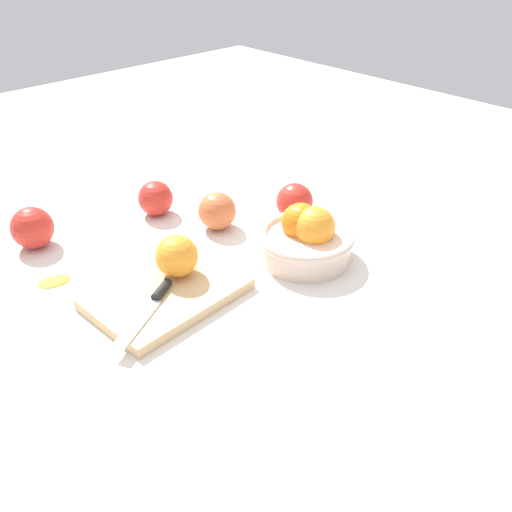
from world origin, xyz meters
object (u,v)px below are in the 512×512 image
at_px(orange_on_board, 177,256).
at_px(apple_back_left, 295,202).
at_px(apple_front_left_2, 156,198).
at_px(apple_front_left, 217,211).
at_px(cutting_board, 167,294).
at_px(knife, 152,304).
at_px(apple_front_right, 32,228).
at_px(bowl, 306,238).

height_order(orange_on_board, apple_back_left, orange_on_board).
relative_size(orange_on_board, apple_front_left_2, 1.00).
xyz_separation_m(apple_front_left, apple_back_left, (-0.13, 0.07, 0.00)).
xyz_separation_m(cutting_board, apple_front_left_2, (-0.15, -0.24, 0.03)).
distance_m(knife, apple_front_left_2, 0.33).
relative_size(cutting_board, apple_front_left_2, 3.34).
height_order(apple_front_left, apple_front_left_2, apple_front_left).
bearing_deg(apple_front_right, knife, 96.91).
bearing_deg(apple_back_left, bowl, 51.16).
relative_size(cutting_board, apple_front_right, 3.05).
bearing_deg(apple_front_right, apple_front_left_2, 168.02).
height_order(apple_front_left_2, apple_back_left, apple_back_left).
relative_size(knife, apple_front_right, 1.92).
bearing_deg(orange_on_board, bowl, 156.84).
bearing_deg(bowl, cutting_board, -15.61).
xyz_separation_m(apple_front_left, apple_front_right, (0.28, -0.17, 0.00)).
distance_m(orange_on_board, apple_front_left, 0.19).
relative_size(knife, apple_front_left_2, 2.10).
bearing_deg(apple_front_left_2, knife, 54.08).
bearing_deg(apple_front_right, apple_front_left, 148.10).
height_order(bowl, cutting_board, bowl).
xyz_separation_m(cutting_board, knife, (0.04, 0.02, 0.01)).
bearing_deg(apple_front_right, orange_on_board, 113.30).
distance_m(orange_on_board, apple_front_left_2, 0.25).
height_order(apple_front_left_2, apple_front_right, apple_front_right).
bearing_deg(apple_back_left, cutting_board, 7.26).
bearing_deg(bowl, apple_front_right, -47.96).
distance_m(apple_front_left, apple_front_left_2, 0.14).
relative_size(orange_on_board, apple_front_right, 0.91).
relative_size(bowl, apple_front_right, 2.22).
relative_size(knife, apple_back_left, 2.01).
bearing_deg(orange_on_board, apple_front_right, -66.70).
xyz_separation_m(cutting_board, apple_back_left, (-0.33, -0.04, 0.03)).
distance_m(orange_on_board, knife, 0.09).
bearing_deg(cutting_board, apple_back_left, -172.74).
xyz_separation_m(bowl, knife, (0.29, -0.05, -0.02)).
bearing_deg(apple_front_left_2, orange_on_board, 63.22).
distance_m(cutting_board, apple_front_left_2, 0.29).
relative_size(cutting_board, orange_on_board, 3.35).
distance_m(bowl, cutting_board, 0.26).
bearing_deg(cutting_board, bowl, 164.39).
height_order(knife, apple_back_left, apple_back_left).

